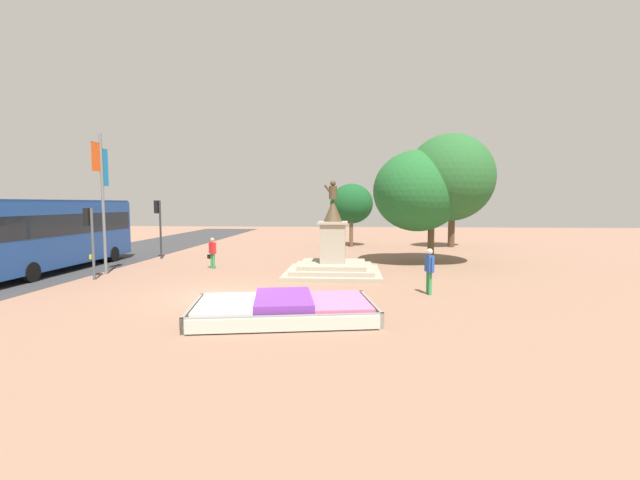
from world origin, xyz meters
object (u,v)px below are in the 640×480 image
object	(u,v)px
banner_pole	(103,197)
city_bus	(52,231)
flower_planter	(284,309)
pedestrian_with_handbag	(212,251)
traffic_light_far_corner	(159,218)
statue_monument	(333,259)
traffic_light_mid_block	(90,230)
pedestrian_near_planter	(429,268)

from	to	relation	value
banner_pole	city_bus	size ratio (longest dim) A/B	0.61
flower_planter	pedestrian_with_handbag	distance (m)	10.83
flower_planter	traffic_light_far_corner	xyz separation A→B (m)	(-9.90, 13.15, 2.28)
city_bus	statue_monument	bearing A→B (deg)	-0.11
traffic_light_far_corner	city_bus	world-z (taller)	same
traffic_light_far_corner	city_bus	xyz separation A→B (m)	(-3.26, -5.13, -0.47)
banner_pole	traffic_light_far_corner	bearing A→B (deg)	89.42
banner_pole	city_bus	world-z (taller)	banner_pole
flower_planter	statue_monument	xyz separation A→B (m)	(1.17, 7.99, 0.51)
city_bus	traffic_light_mid_block	bearing A→B (deg)	-32.77
banner_pole	city_bus	xyz separation A→B (m)	(-3.20, 0.71, -1.68)
statue_monument	traffic_light_far_corner	bearing A→B (deg)	155.02
pedestrian_with_handbag	pedestrian_near_planter	size ratio (longest dim) A/B	0.93
flower_planter	traffic_light_far_corner	distance (m)	16.62
traffic_light_far_corner	city_bus	size ratio (longest dim) A/B	0.33
pedestrian_with_handbag	pedestrian_near_planter	bearing A→B (deg)	-29.19
pedestrian_with_handbag	traffic_light_mid_block	bearing A→B (deg)	-140.80
banner_pole	traffic_light_mid_block	bearing A→B (deg)	-81.32
city_bus	banner_pole	bearing A→B (deg)	-12.50
traffic_light_far_corner	banner_pole	world-z (taller)	banner_pole
traffic_light_far_corner	flower_planter	bearing A→B (deg)	-53.02
flower_planter	pedestrian_near_planter	xyz separation A→B (m)	(5.02, 3.66, 0.76)
pedestrian_near_planter	city_bus	bearing A→B (deg)	166.53
city_bus	traffic_light_far_corner	bearing A→B (deg)	57.57
statue_monument	traffic_light_mid_block	xyz separation A→B (m)	(-10.91, -2.18, 1.47)
traffic_light_far_corner	pedestrian_near_planter	size ratio (longest dim) A/B	2.06
traffic_light_far_corner	pedestrian_near_planter	xyz separation A→B (m)	(14.92, -9.49, -1.53)
flower_planter	traffic_light_mid_block	xyz separation A→B (m)	(-9.73, 5.81, 1.99)
statue_monument	pedestrian_near_planter	distance (m)	5.79
banner_pole	city_bus	distance (m)	3.69
flower_planter	traffic_light_mid_block	world-z (taller)	traffic_light_mid_block
flower_planter	traffic_light_mid_block	bearing A→B (deg)	149.18
traffic_light_far_corner	pedestrian_with_handbag	world-z (taller)	traffic_light_far_corner
traffic_light_far_corner	pedestrian_near_planter	distance (m)	17.75
banner_pole	pedestrian_with_handbag	size ratio (longest dim) A/B	4.12
flower_planter	statue_monument	world-z (taller)	statue_monument
traffic_light_mid_block	banner_pole	bearing A→B (deg)	98.68
traffic_light_mid_block	banner_pole	distance (m)	2.14
traffic_light_mid_block	banner_pole	xyz separation A→B (m)	(-0.23, 1.50, 1.51)
banner_pole	pedestrian_near_planter	size ratio (longest dim) A/B	3.85
statue_monument	pedestrian_with_handbag	bearing A→B (deg)	167.49
traffic_light_mid_block	pedestrian_near_planter	distance (m)	14.96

